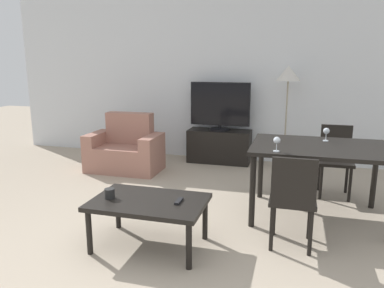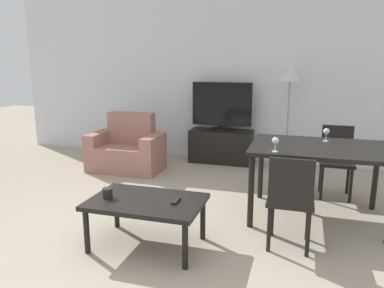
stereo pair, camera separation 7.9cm
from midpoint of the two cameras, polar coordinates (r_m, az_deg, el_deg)
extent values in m
plane|color=tan|center=(3.15, -9.93, -18.98)|extent=(18.00, 18.00, 0.00)
cube|color=silver|center=(6.25, 5.24, 9.96)|extent=(7.52, 0.06, 2.70)
cube|color=#9E6B5B|center=(5.75, -9.61, -2.11)|extent=(0.72, 0.64, 0.38)
cube|color=#9E6B5B|center=(5.85, -8.82, 2.46)|extent=(0.72, 0.20, 0.47)
cube|color=#9E6B5B|center=(5.94, -13.54, -0.92)|extent=(0.18, 0.64, 0.56)
cube|color=#9E6B5B|center=(5.55, -5.46, -1.58)|extent=(0.18, 0.64, 0.56)
cube|color=black|center=(6.12, 4.82, -0.34)|extent=(1.01, 0.41, 0.53)
cylinder|color=black|center=(6.07, 4.87, 2.24)|extent=(0.32, 0.32, 0.03)
cylinder|color=black|center=(6.06, 4.88, 2.62)|extent=(0.04, 0.04, 0.05)
cube|color=black|center=(6.01, 4.94, 6.08)|extent=(0.96, 0.04, 0.69)
cube|color=black|center=(5.98, 4.90, 6.06)|extent=(0.92, 0.01, 0.65)
cube|color=black|center=(3.36, -6.31, -8.75)|extent=(1.00, 0.65, 0.04)
cylinder|color=black|center=(3.42, -15.11, -12.74)|extent=(0.05, 0.05, 0.40)
cylinder|color=black|center=(3.08, -0.30, -15.26)|extent=(0.05, 0.05, 0.40)
cylinder|color=black|center=(3.85, -10.85, -9.58)|extent=(0.05, 0.05, 0.40)
cylinder|color=black|center=(3.55, 2.31, -11.32)|extent=(0.05, 0.05, 0.40)
cube|color=black|center=(4.06, 19.38, -0.59)|extent=(1.38, 0.97, 0.04)
cylinder|color=black|center=(3.78, 9.57, -7.19)|extent=(0.06, 0.06, 0.74)
cylinder|color=black|center=(4.59, 10.94, -3.66)|extent=(0.06, 0.06, 0.74)
cylinder|color=black|center=(4.65, 26.59, -4.59)|extent=(0.06, 0.06, 0.74)
cube|color=black|center=(3.46, 15.42, -8.26)|extent=(0.40, 0.40, 0.04)
cylinder|color=black|center=(3.70, 12.74, -10.47)|extent=(0.04, 0.04, 0.41)
cylinder|color=black|center=(3.70, 17.84, -10.80)|extent=(0.04, 0.04, 0.41)
cylinder|color=black|center=(3.40, 12.32, -12.57)|extent=(0.04, 0.04, 0.41)
cylinder|color=black|center=(3.40, 17.91, -12.93)|extent=(0.04, 0.04, 0.41)
cube|color=black|center=(3.22, 15.56, -5.69)|extent=(0.37, 0.04, 0.41)
cube|color=black|center=(4.85, 21.61, -2.66)|extent=(0.40, 0.40, 0.04)
cylinder|color=black|center=(4.75, 19.58, -5.67)|extent=(0.04, 0.04, 0.41)
cylinder|color=black|center=(4.78, 23.48, -5.88)|extent=(0.04, 0.04, 0.41)
cylinder|color=black|center=(5.06, 19.43, -4.55)|extent=(0.04, 0.04, 0.41)
cylinder|color=black|center=(5.09, 23.08, -4.75)|extent=(0.04, 0.04, 0.41)
cube|color=black|center=(4.98, 21.65, 0.34)|extent=(0.37, 0.04, 0.41)
cylinder|color=gray|center=(6.00, 14.36, -3.48)|extent=(0.24, 0.24, 0.02)
cylinder|color=gray|center=(5.85, 14.72, 2.83)|extent=(0.02, 0.02, 1.32)
cone|color=beige|center=(5.78, 15.15, 10.38)|extent=(0.36, 0.36, 0.22)
cube|color=black|center=(3.28, -1.75, -8.66)|extent=(0.04, 0.15, 0.02)
cylinder|color=black|center=(3.44, -12.12, -7.31)|extent=(0.09, 0.09, 0.09)
cylinder|color=silver|center=(4.31, 20.20, 0.41)|extent=(0.06, 0.06, 0.01)
cylinder|color=silver|center=(4.30, 20.24, 0.92)|extent=(0.01, 0.01, 0.07)
sphere|color=silver|center=(4.29, 20.31, 1.82)|extent=(0.07, 0.07, 0.07)
cylinder|color=silver|center=(3.68, 13.13, -1.13)|extent=(0.06, 0.06, 0.01)
cylinder|color=silver|center=(3.67, 13.16, -0.54)|extent=(0.01, 0.01, 0.07)
sphere|color=silver|center=(3.66, 13.21, 0.51)|extent=(0.07, 0.07, 0.07)
camera|label=1|loc=(0.04, -89.50, 0.11)|focal=35.00mm
camera|label=2|loc=(0.04, 90.50, -0.11)|focal=35.00mm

